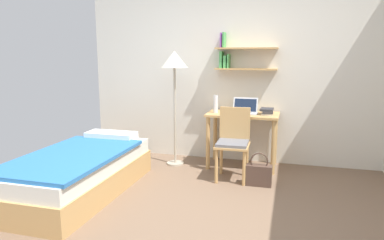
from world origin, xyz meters
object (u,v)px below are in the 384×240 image
laptop (245,109)px  bed (80,172)px  desk (243,124)px  water_bottle (216,104)px  book_stack (267,111)px  desk_chair (233,140)px  handbag (259,174)px  standing_lamp (174,67)px

laptop → bed: bearing=-138.5°
desk → water_bottle: bearing=-172.7°
water_bottle → book_stack: water_bottle is taller
desk_chair → book_stack: 0.68m
desk_chair → laptop: bearing=82.0°
desk → handbag: bearing=-66.4°
laptop → standing_lamp: bearing=-170.5°
handbag → standing_lamp: bearing=156.7°
desk → book_stack: 0.38m
handbag → desk_chair: bearing=153.0°
desk_chair → water_bottle: size_ratio=3.68×
bed → laptop: 2.27m
bed → desk: bearing=41.8°
laptop → book_stack: laptop is taller
desk_chair → water_bottle: (-0.32, 0.45, 0.38)m
bed → desk: desk is taller
desk → book_stack: book_stack is taller
handbag → bed: bearing=-158.0°
desk_chair → laptop: size_ratio=2.62×
standing_lamp → handbag: standing_lamp is taller
bed → water_bottle: 1.98m
book_stack → laptop: bearing=175.0°
standing_lamp → bed: bearing=-118.2°
bed → water_bottle: bearing=48.2°
standing_lamp → handbag: size_ratio=3.93×
book_stack → handbag: 0.93m
desk → water_bottle: size_ratio=3.99×
water_bottle → desk_chair: bearing=-54.6°
standing_lamp → book_stack: (1.25, 0.13, -0.58)m
book_stack → standing_lamp: bearing=-173.9°
desk → standing_lamp: (-0.93, -0.15, 0.77)m
laptop → handbag: 0.99m
desk → bed: bearing=-138.2°
water_bottle → handbag: bearing=-43.4°
bed → desk: size_ratio=2.03×
laptop → handbag: (0.27, -0.68, -0.67)m
standing_lamp → desk: bearing=9.2°
bed → laptop: size_ratio=5.74×
bed → desk_chair: 1.85m
standing_lamp → book_stack: standing_lamp is taller
bed → desk_chair: size_ratio=2.19×
water_bottle → standing_lamp: bearing=-169.6°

